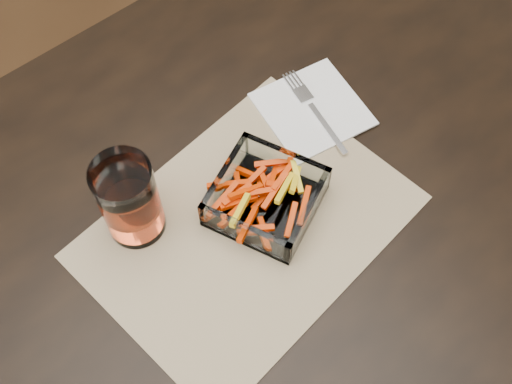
% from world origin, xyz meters
% --- Properties ---
extents(dining_table, '(1.60, 0.90, 0.75)m').
position_xyz_m(dining_table, '(0.00, 0.00, 0.66)').
color(dining_table, black).
rests_on(dining_table, ground).
extents(placemat, '(0.48, 0.38, 0.00)m').
position_xyz_m(placemat, '(0.00, -0.03, 0.75)').
color(placemat, tan).
rests_on(placemat, dining_table).
extents(glass_bowl, '(0.19, 0.19, 0.06)m').
position_xyz_m(glass_bowl, '(0.04, -0.02, 0.78)').
color(glass_bowl, white).
rests_on(glass_bowl, placemat).
extents(tumbler, '(0.08, 0.08, 0.15)m').
position_xyz_m(tumbler, '(-0.12, 0.08, 0.82)').
color(tumbler, white).
rests_on(tumbler, placemat).
extents(napkin, '(0.18, 0.18, 0.00)m').
position_xyz_m(napkin, '(0.21, 0.07, 0.76)').
color(napkin, white).
rests_on(napkin, placemat).
extents(fork, '(0.05, 0.18, 0.00)m').
position_xyz_m(fork, '(0.21, 0.06, 0.76)').
color(fork, silver).
rests_on(fork, napkin).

